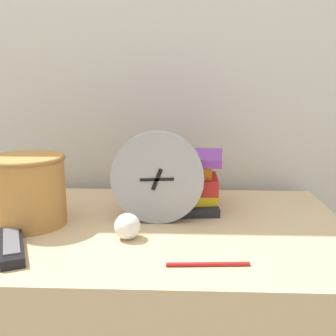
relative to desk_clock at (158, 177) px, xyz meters
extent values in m
cube|color=beige|center=(-0.07, 0.36, 0.38)|extent=(6.00, 0.04, 2.40)
cylinder|color=#99999E|center=(0.00, 0.00, 0.00)|extent=(0.22, 0.05, 0.22)
cylinder|color=white|center=(0.00, -0.01, 0.00)|extent=(0.20, 0.01, 0.20)
cube|color=black|center=(0.00, -0.02, 0.00)|extent=(0.03, 0.01, 0.05)
cube|color=black|center=(0.00, -0.02, 0.00)|extent=(0.08, 0.01, 0.01)
cylinder|color=black|center=(0.00, -0.02, 0.00)|extent=(0.01, 0.01, 0.01)
cube|color=#232328|center=(0.04, 0.09, -0.10)|extent=(0.22, 0.17, 0.02)
cube|color=yellow|center=(0.05, 0.11, -0.08)|extent=(0.21, 0.17, 0.02)
cube|color=red|center=(0.04, 0.11, -0.04)|extent=(0.22, 0.12, 0.04)
cube|color=orange|center=(0.03, 0.12, 0.00)|extent=(0.21, 0.14, 0.04)
cube|color=#7A3899|center=(0.06, 0.11, 0.03)|extent=(0.22, 0.20, 0.02)
cylinder|color=#B27A3D|center=(-0.31, -0.03, -0.03)|extent=(0.17, 0.17, 0.17)
torus|color=olive|center=(-0.31, -0.03, 0.05)|extent=(0.18, 0.18, 0.01)
cube|color=black|center=(-0.29, -0.18, -0.10)|extent=(0.12, 0.19, 0.02)
cube|color=#59595E|center=(-0.29, -0.18, -0.09)|extent=(0.09, 0.14, 0.00)
sphere|color=white|center=(-0.06, -0.11, -0.08)|extent=(0.06, 0.06, 0.06)
cylinder|color=#B21E1E|center=(0.11, -0.24, -0.11)|extent=(0.16, 0.02, 0.01)
camera|label=1|loc=(0.06, -0.92, 0.23)|focal=42.00mm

